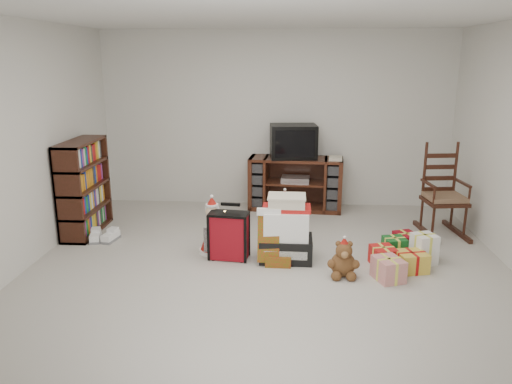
% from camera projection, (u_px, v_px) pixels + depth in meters
% --- Properties ---
extents(room, '(5.01, 5.01, 2.51)m').
position_uv_depth(room, '(269.00, 152.00, 4.75)').
color(room, '#A29D94').
rests_on(room, ground).
extents(tv_stand, '(1.35, 0.58, 0.75)m').
position_uv_depth(tv_stand, '(295.00, 183.00, 7.11)').
color(tv_stand, '#442213').
rests_on(tv_stand, floor).
extents(bookshelf, '(0.31, 0.94, 1.15)m').
position_uv_depth(bookshelf, '(84.00, 189.00, 6.12)').
color(bookshelf, '#3C1710').
rests_on(bookshelf, floor).
extents(rocking_chair, '(0.56, 0.82, 1.16)m').
position_uv_depth(rocking_chair, '(443.00, 202.00, 6.15)').
color(rocking_chair, '#3C1710').
rests_on(rocking_chair, floor).
extents(gift_pile, '(0.56, 0.41, 0.70)m').
position_uv_depth(gift_pile, '(286.00, 232.00, 5.33)').
color(gift_pile, black).
rests_on(gift_pile, floor).
extents(red_suitcase, '(0.42, 0.25, 0.61)m').
position_uv_depth(red_suitcase, '(229.00, 236.00, 5.36)').
color(red_suitcase, maroon).
rests_on(red_suitcase, floor).
extents(stocking, '(0.29, 0.13, 0.62)m').
position_uv_depth(stocking, '(269.00, 237.00, 5.19)').
color(stocking, '#0D7C0D').
rests_on(stocking, floor).
extents(teddy_bear, '(0.25, 0.22, 0.37)m').
position_uv_depth(teddy_bear, '(343.00, 261.00, 4.95)').
color(teddy_bear, brown).
rests_on(teddy_bear, floor).
extents(santa_figurine, '(0.29, 0.27, 0.59)m').
position_uv_depth(santa_figurine, '(284.00, 218.00, 6.06)').
color(santa_figurine, maroon).
rests_on(santa_figurine, floor).
extents(mrs_claus_figurine, '(0.32, 0.30, 0.65)m').
position_uv_depth(mrs_claus_figurine, '(213.00, 231.00, 5.54)').
color(mrs_claus_figurine, maroon).
rests_on(mrs_claus_figurine, floor).
extents(sneaker_pair, '(0.36, 0.30, 0.10)m').
position_uv_depth(sneaker_pair, '(103.00, 237.00, 5.94)').
color(sneaker_pair, white).
rests_on(sneaker_pair, floor).
extents(gift_cluster, '(0.76, 1.06, 0.26)m').
position_uv_depth(gift_cluster, '(401.00, 252.00, 5.27)').
color(gift_cluster, '#B61614').
rests_on(gift_cluster, floor).
extents(crt_television, '(0.67, 0.52, 0.47)m').
position_uv_depth(crt_television, '(293.00, 141.00, 6.96)').
color(crt_television, black).
rests_on(crt_television, tv_stand).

